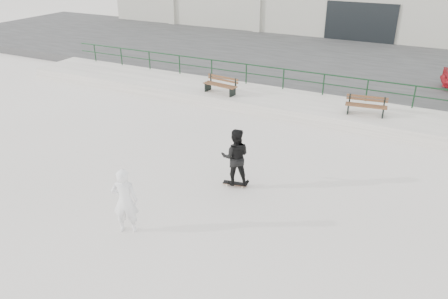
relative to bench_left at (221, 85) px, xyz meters
The scene contains 9 objects.
ground 9.53m from the bench_left, 68.67° to the right, with size 120.00×120.00×0.00m, color beige.
ledge 3.57m from the bench_left, 10.90° to the left, with size 30.00×3.00×0.50m, color #B0ABA0.
parking_strip 9.81m from the bench_left, 69.37° to the left, with size 60.00×14.00×0.50m, color #353535.
railing 3.98m from the bench_left, 29.66° to the left, with size 28.00×0.06×1.03m.
bench_left is the anchor object (origin of this frame).
bench_right 6.76m from the bench_left, ahead, with size 1.74×0.71×0.78m.
skateboard 7.99m from the bench_left, 59.42° to the right, with size 0.80×0.35×0.09m.
standing_skater 7.95m from the bench_left, 59.42° to the right, with size 0.91×0.71×1.88m, color black.
seated_skater 10.63m from the bench_left, 76.53° to the right, with size 0.69×0.45×1.89m, color white.
Camera 1 is at (5.79, -9.05, 7.18)m, focal length 35.00 mm.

